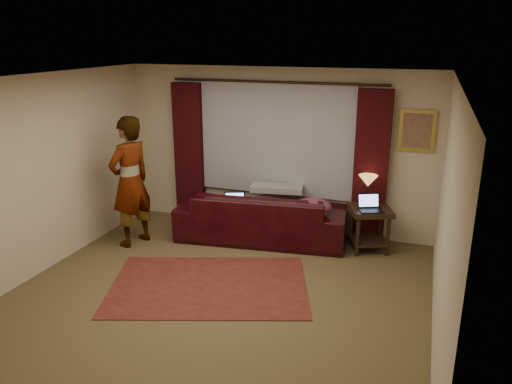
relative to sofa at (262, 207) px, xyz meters
The scene contains 20 objects.
floor 2.02m from the sofa, 88.04° to the right, with size 5.00×5.00×0.01m, color brown.
ceiling 2.85m from the sofa, 88.04° to the right, with size 5.00×5.00×0.02m, color silver.
wall_back 0.96m from the sofa, 83.14° to the left, with size 5.00×0.02×2.60m, color beige.
wall_front 4.52m from the sofa, 89.14° to the right, with size 5.00×0.02×2.60m, color beige.
wall_left 3.21m from the sofa, 141.33° to the right, with size 0.02×5.00×2.60m, color beige.
wall_right 3.31m from the sofa, 37.19° to the right, with size 0.02×5.00×2.60m, color beige.
sheer_curtain 1.10m from the sofa, 82.31° to the left, with size 2.50×0.05×1.80m, color #A2A2AA.
drape_left 1.64m from the sofa, 162.85° to the left, with size 0.50×0.14×2.30m, color black.
drape_right 1.76m from the sofa, 15.77° to the left, with size 0.50×0.14×2.30m, color black.
curtain_rod 1.91m from the sofa, 81.45° to the left, with size 0.04×0.04×3.40m, color black.
picture_frame 2.54m from the sofa, 13.56° to the left, with size 0.50×0.04×0.60m, color gold.
sofa is the anchor object (origin of this frame).
throw_blanket 0.60m from the sofa, 56.44° to the left, with size 0.81×0.32×0.10m, color #999893.
clothing_pile 0.84m from the sofa, ahead, with size 0.53×0.41×0.23m, color brown.
laptop_sofa 0.44m from the sofa, 145.34° to the right, with size 0.32×0.35×0.23m, color black, non-canonical shape.
area_rug 1.79m from the sofa, 94.52° to the right, with size 2.48×1.65×0.01m, color maroon.
end_table 1.65m from the sofa, ahead, with size 0.57×0.57×0.66m, color black.
tiffany_lamp 1.62m from the sofa, ahead, with size 0.28×0.28×0.45m, color olive, non-canonical shape.
laptop_table 1.67m from the sofa, ahead, with size 0.32×0.35×0.23m, color black, non-canonical shape.
person 2.02m from the sofa, 155.11° to the right, with size 0.58×0.58×1.96m, color #999893.
Camera 1 is at (2.24, -4.96, 3.05)m, focal length 35.00 mm.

